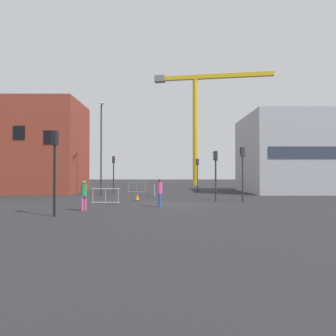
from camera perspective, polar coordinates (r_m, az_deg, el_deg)
ground at (r=20.33m, az=0.06°, el=-6.95°), size 160.00×160.00×0.00m
brick_building at (r=34.76m, az=-24.01°, el=3.59°), size 9.59×7.27×9.66m
office_block at (r=35.52m, az=22.70°, el=2.45°), size 10.29×9.88×8.39m
construction_crane at (r=53.22m, az=5.98°, el=11.43°), size 20.36×4.11×19.47m
streetlamp_tall at (r=28.96m, az=-12.67°, el=4.68°), size 0.70×1.71×8.56m
traffic_light_island at (r=22.75m, az=14.10°, el=0.57°), size 0.39×0.30×4.05m
traffic_light_corner at (r=32.93m, az=5.64°, el=-0.30°), size 0.39×0.31×3.71m
traffic_light_near at (r=22.22m, az=9.11°, el=0.10°), size 0.39×0.29×3.74m
traffic_light_median at (r=15.52m, az=-20.90°, el=1.59°), size 0.29×0.39×4.17m
traffic_light_far at (r=32.24m, az=-10.40°, el=-0.05°), size 0.33×0.39×3.91m
pedestrian_walking at (r=18.51m, az=-1.62°, el=-4.32°), size 0.34×0.34×1.77m
pedestrian_waiting at (r=17.32m, az=-15.83°, el=-4.68°), size 0.34×0.34×1.69m
safety_barrier_front at (r=20.95m, az=-11.88°, el=-5.20°), size 1.97×0.14×1.08m
safety_barrier_mid_span at (r=26.71m, az=-2.61°, el=-4.31°), size 0.08×2.11×1.08m
safety_barrier_left_run at (r=32.23m, az=-6.01°, el=-3.74°), size 2.00×0.17×1.08m
traffic_cone_striped at (r=23.30m, az=-5.92°, el=-5.65°), size 0.47×0.47×0.48m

